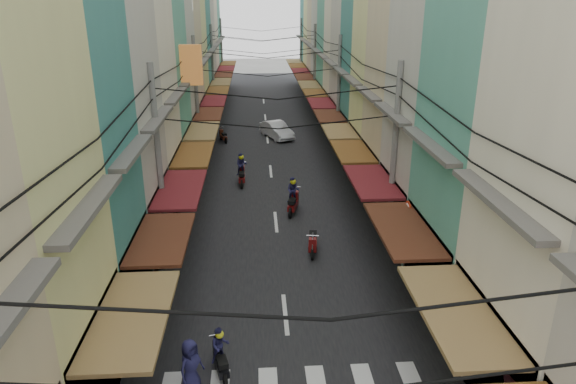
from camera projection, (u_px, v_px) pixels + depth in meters
name	position (u px, v px, depth m)	size (l,w,h in m)	color
ground	(282.00, 285.00, 20.03)	(160.00, 160.00, 0.00)	slate
road	(268.00, 146.00, 38.68)	(10.00, 80.00, 0.02)	black
sidewalk_left	(181.00, 147.00, 38.29)	(3.00, 80.00, 0.06)	slate
sidewalk_right	(353.00, 145.00, 39.06)	(3.00, 80.00, 0.06)	slate
building_row_left	(139.00, 10.00, 31.54)	(7.80, 67.67, 23.70)	beige
building_row_right	(392.00, 16.00, 32.50)	(7.80, 68.98, 22.59)	teal
utility_poles	(269.00, 65.00, 31.70)	(10.20, 66.13, 8.20)	slate
white_car	(277.00, 138.00, 41.05)	(4.56, 1.79, 1.61)	silver
bicycle	(431.00, 249.00, 22.92)	(0.64, 1.71, 1.18)	black
moving_scooters	(260.00, 204.00, 26.39)	(5.24, 28.17, 1.93)	black
parked_scooters	(446.00, 335.00, 16.25)	(13.10, 13.51, 1.01)	black
pedestrians	(192.00, 256.00, 20.13)	(13.64, 23.93, 2.12)	black
market_umbrella	(559.00, 376.00, 11.82)	(2.50, 2.50, 2.64)	#B2B2B7
traffic_sign	(407.00, 221.00, 19.87)	(0.10, 0.71, 3.23)	slate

